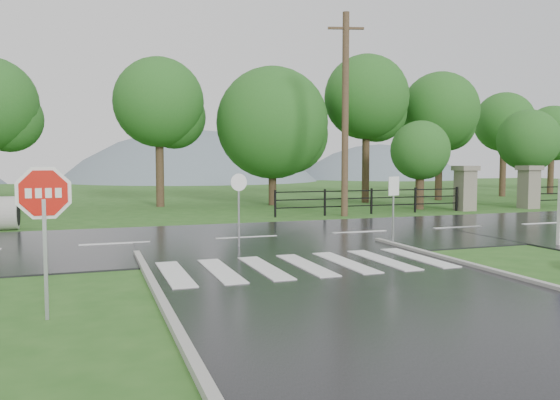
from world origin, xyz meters
name	(u,v)px	position (x,y,z in m)	size (l,w,h in m)	color
ground	(435,331)	(0.00, 0.00, 0.00)	(120.00, 120.00, 0.00)	#2A5A1E
main_road	(247,239)	(0.00, 10.00, 0.00)	(90.00, 8.00, 0.04)	black
crosswalk	(306,265)	(0.00, 5.00, 0.06)	(6.50, 2.80, 0.02)	silver
pillar_west	(465,187)	(13.00, 16.00, 1.18)	(1.00, 1.00, 2.24)	gray
pillar_east	(529,186)	(17.00, 16.00, 1.18)	(1.00, 1.00, 2.24)	gray
fence_west	(371,199)	(7.75, 16.00, 0.72)	(9.58, 0.08, 1.20)	black
hills	(158,299)	(3.49, 65.00, -15.54)	(102.00, 48.00, 48.00)	slate
treeline	(196,205)	(1.00, 24.00, 0.00)	(83.20, 5.20, 10.00)	#1D571B
stop_sign	(44,206)	(-5.33, 2.45, 1.76)	(1.12, 0.06, 2.52)	#939399
reg_sign_small	(394,196)	(3.60, 7.16, 1.44)	(0.43, 0.17, 2.01)	#939399
reg_sign_round	(239,201)	(-0.72, 8.26, 1.34)	(0.49, 0.10, 2.11)	#939399
utility_pole_east	(345,114)	(6.11, 15.50, 4.56)	(1.56, 0.54, 8.98)	#473523
entrance_tree_left	(420,151)	(11.36, 17.50, 3.00)	(3.02, 3.02, 4.54)	#3D2B1C
entrance_tree_right	(528,141)	(18.31, 17.50, 3.61)	(3.37, 3.37, 5.32)	#3D2B1C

